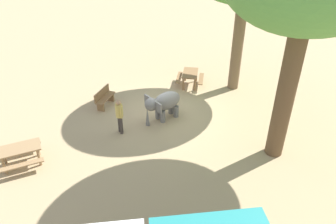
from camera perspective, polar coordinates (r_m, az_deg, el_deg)
ground_plane at (r=15.09m, az=-0.72°, el=-0.36°), size 60.00×60.00×0.00m
elephant at (r=14.30m, az=-0.83°, el=1.64°), size 1.83×1.62×1.32m
person_handler at (r=13.44m, az=-8.82°, el=-0.34°), size 0.32×0.47×1.62m
wooden_bench at (r=15.88m, az=-11.52°, el=2.64°), size 0.96×1.44×0.88m
picnic_table_near at (r=17.62m, az=4.04°, el=6.59°), size 1.83×1.84×0.78m
picnic_table_far at (r=12.97m, az=-25.30°, el=-6.58°), size 1.88×1.87×0.78m
feed_bucket at (r=15.72m, az=-1.49°, el=1.70°), size 0.36×0.36×0.32m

